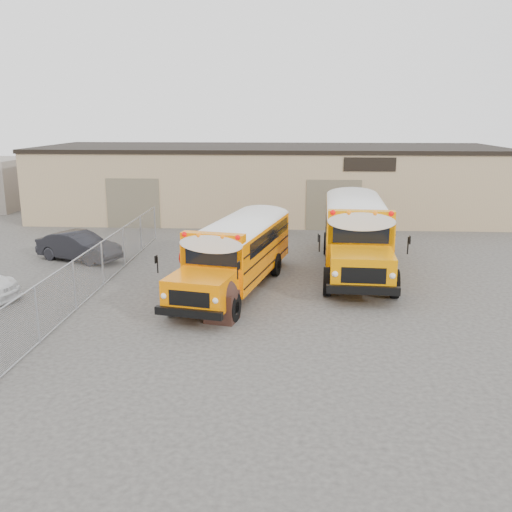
# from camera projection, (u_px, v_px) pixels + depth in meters

# --- Properties ---
(ground) EXTENTS (120.00, 120.00, 0.00)m
(ground) POSITION_uv_depth(u_px,v_px,m) (247.00, 314.00, 19.65)
(ground) COLOR #3D3A37
(ground) RESTS_ON ground
(warehouse) EXTENTS (30.20, 10.20, 4.67)m
(warehouse) POSITION_uv_depth(u_px,v_px,m) (269.00, 181.00, 38.46)
(warehouse) COLOR tan
(warehouse) RESTS_ON ground
(chainlink_fence) EXTENTS (0.07, 18.07, 1.81)m
(chainlink_fence) POSITION_uv_depth(u_px,v_px,m) (102.00, 264.00, 22.70)
(chainlink_fence) COLOR #93969B
(chainlink_fence) RESTS_ON ground
(school_bus_left) EXTENTS (4.22, 9.63, 2.74)m
(school_bus_left) POSITION_uv_depth(u_px,v_px,m) (273.00, 222.00, 27.75)
(school_bus_left) COLOR #FF7C00
(school_bus_left) RESTS_ON ground
(school_bus_right) EXTENTS (3.27, 10.78, 3.12)m
(school_bus_right) POSITION_uv_depth(u_px,v_px,m) (350.00, 205.00, 31.56)
(school_bus_right) COLOR orange
(school_bus_right) RESTS_ON ground
(tarp_bundle) EXTENTS (1.17, 1.09, 1.49)m
(tarp_bundle) POSITION_uv_depth(u_px,v_px,m) (222.00, 299.00, 18.79)
(tarp_bundle) COLOR black
(tarp_bundle) RESTS_ON ground
(car_dark) EXTENTS (4.37, 2.89, 1.36)m
(car_dark) POSITION_uv_depth(u_px,v_px,m) (79.00, 246.00, 26.73)
(car_dark) COLOR black
(car_dark) RESTS_ON ground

